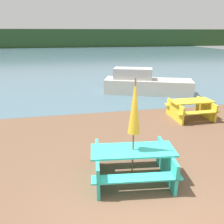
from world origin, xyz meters
TOP-DOWN VIEW (x-y plane):
  - water at (0.00, 30.97)m, footprint 60.00×50.00m
  - far_treeline at (0.00, 50.97)m, footprint 80.00×1.60m
  - picnic_table_teal at (0.05, 1.36)m, footprint 2.03×1.57m
  - picnic_table_yellow at (3.43, 4.69)m, footprint 1.64×1.39m
  - umbrella_gold at (0.05, 1.36)m, footprint 0.26×0.26m
  - boat at (2.88, 8.67)m, footprint 4.97×2.92m

SIDE VIEW (x-z plane):
  - water at x=0.00m, z-range 0.00..0.00m
  - picnic_table_yellow at x=3.43m, z-range 0.08..0.81m
  - picnic_table_teal at x=0.05m, z-range 0.08..0.86m
  - boat at x=2.88m, z-range -0.17..1.23m
  - umbrella_gold at x=0.05m, z-range 0.58..2.98m
  - far_treeline at x=0.00m, z-range 0.00..4.00m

